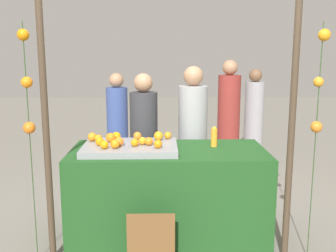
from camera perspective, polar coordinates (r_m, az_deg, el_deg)
The scene contains 29 objects.
ground_plane at distance 4.02m, azimuth 0.04°, elevation -15.34°, with size 24.00×24.00×0.00m, color gray.
stall_counter at distance 3.86m, azimuth 0.05°, elevation -9.62°, with size 1.86×0.87×0.85m, color #1E4C1E.
orange_tray at distance 3.69m, azimuth -5.51°, elevation -3.15°, with size 0.88×0.61×0.06m, color gray.
orange_0 at distance 3.53m, azimuth -1.47°, elevation -2.63°, with size 0.08×0.08×0.08m, color orange.
orange_1 at distance 3.63m, azimuth -7.14°, elevation -2.26°, with size 0.09×0.09×0.09m, color orange.
orange_2 at distance 3.67m, azimuth -9.93°, elevation -2.24°, with size 0.08×0.08×0.08m, color orange.
orange_3 at distance 3.66m, azimuth -3.75°, elevation -2.18°, with size 0.07×0.07×0.07m, color orange.
orange_4 at distance 3.64m, azimuth -2.80°, elevation -2.24°, with size 0.08×0.08×0.08m, color orange.
orange_5 at distance 3.84m, azimuth -1.40°, elevation -1.44°, with size 0.09×0.09×0.09m, color orange.
orange_6 at distance 3.55m, azimuth -9.27°, elevation -2.71°, with size 0.08×0.08×0.08m, color orange.
orange_7 at distance 3.55m, azimuth -7.73°, elevation -2.61°, with size 0.08×0.08×0.08m, color orange.
orange_8 at distance 3.80m, azimuth -8.34°, elevation -1.67°, with size 0.09×0.09×0.09m, color orange.
orange_9 at distance 3.82m, azimuth -10.11°, elevation -1.78°, with size 0.07×0.07×0.07m, color orange.
orange_10 at distance 3.87m, azimuth -7.53°, elevation -1.46°, with size 0.08×0.08×0.08m, color orange.
orange_11 at distance 3.87m, azimuth -10.99°, elevation -1.56°, with size 0.09×0.09×0.09m, color orange.
orange_12 at distance 3.90m, azimuth -0.08°, elevation -1.37°, with size 0.07×0.07×0.07m, color orange.
orange_13 at distance 3.88m, azimuth -4.48°, elevation -1.43°, with size 0.08×0.08×0.08m, color orange.
orange_14 at distance 3.60m, azimuth -4.87°, elevation -2.42°, with size 0.07×0.07×0.07m, color orange.
juice_bottle at distance 3.86m, azimuth 6.73°, elevation -1.64°, with size 0.06×0.06×0.20m.
chalkboard_sign at distance 3.34m, azimuth -2.50°, elevation -16.52°, with size 0.39×0.03×0.50m.
vendor_left at distance 4.43m, azimuth -3.51°, elevation -3.02°, with size 0.31×0.31×1.54m.
vendor_right at distance 4.45m, azimuth 3.60°, elevation -2.49°, with size 0.32×0.32×1.62m.
crowd_person_0 at distance 5.59m, azimuth -7.35°, elevation -0.49°, with size 0.30×0.30×1.49m.
crowd_person_1 at distance 5.94m, azimuth 8.81°, elevation 0.92°, with size 0.33×0.33×1.66m.
crowd_person_2 at distance 6.43m, azimuth 12.38°, elevation 0.92°, with size 0.30×0.30×1.51m.
canopy_post_left at distance 3.35m, azimuth -17.30°, elevation -1.56°, with size 0.06×0.06×2.17m, color #473828.
canopy_post_right at distance 3.39m, azimuth 17.50°, elevation -1.41°, with size 0.06×0.06×2.17m, color #473828.
garland_strand_left at distance 3.31m, azimuth -19.88°, elevation 5.22°, with size 0.10×0.10×2.00m.
garland_strand_right at distance 3.38m, azimuth 21.22°, elevation 5.61°, with size 0.11×0.10×2.00m.
Camera 1 is at (-0.08, -3.62, 1.76)m, focal length 41.85 mm.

